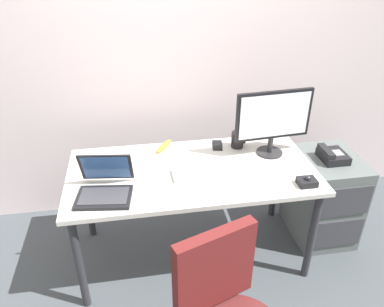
{
  "coord_description": "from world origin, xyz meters",
  "views": [
    {
      "loc": [
        -0.34,
        -2.03,
        2.04
      ],
      "look_at": [
        0.0,
        0.0,
        0.85
      ],
      "focal_mm": 35.23,
      "sensor_mm": 36.0,
      "label": 1
    }
  ],
  "objects_px": {
    "desk_phone": "(332,155)",
    "banana": "(164,146)",
    "keyboard": "(205,172)",
    "monitor_main": "(273,119)",
    "trackball_mouse": "(307,182)",
    "laptop": "(105,186)",
    "cell_phone": "(217,145)",
    "coffee_mug": "(238,139)",
    "file_cabinet": "(323,197)"
  },
  "relations": [
    {
      "from": "file_cabinet",
      "to": "coffee_mug",
      "type": "bearing_deg",
      "value": 164.63
    },
    {
      "from": "file_cabinet",
      "to": "banana",
      "type": "xyz_separation_m",
      "value": [
        -1.16,
        0.24,
        0.41
      ]
    },
    {
      "from": "laptop",
      "to": "desk_phone",
      "type": "bearing_deg",
      "value": 8.38
    },
    {
      "from": "desk_phone",
      "to": "cell_phone",
      "type": "bearing_deg",
      "value": 163.5
    },
    {
      "from": "file_cabinet",
      "to": "banana",
      "type": "bearing_deg",
      "value": 168.47
    },
    {
      "from": "keyboard",
      "to": "banana",
      "type": "height_order",
      "value": "banana"
    },
    {
      "from": "desk_phone",
      "to": "laptop",
      "type": "xyz_separation_m",
      "value": [
        -1.55,
        -0.23,
        0.08
      ]
    },
    {
      "from": "monitor_main",
      "to": "banana",
      "type": "height_order",
      "value": "monitor_main"
    },
    {
      "from": "monitor_main",
      "to": "trackball_mouse",
      "type": "bearing_deg",
      "value": -77.37
    },
    {
      "from": "desk_phone",
      "to": "coffee_mug",
      "type": "height_order",
      "value": "coffee_mug"
    },
    {
      "from": "coffee_mug",
      "to": "cell_phone",
      "type": "height_order",
      "value": "coffee_mug"
    },
    {
      "from": "coffee_mug",
      "to": "banana",
      "type": "height_order",
      "value": "coffee_mug"
    },
    {
      "from": "keyboard",
      "to": "coffee_mug",
      "type": "height_order",
      "value": "coffee_mug"
    },
    {
      "from": "desk_phone",
      "to": "keyboard",
      "type": "height_order",
      "value": "desk_phone"
    },
    {
      "from": "file_cabinet",
      "to": "keyboard",
      "type": "distance_m",
      "value": 1.04
    },
    {
      "from": "trackball_mouse",
      "to": "banana",
      "type": "bearing_deg",
      "value": 143.66
    },
    {
      "from": "desk_phone",
      "to": "trackball_mouse",
      "type": "relative_size",
      "value": 1.82
    },
    {
      "from": "laptop",
      "to": "cell_phone",
      "type": "bearing_deg",
      "value": 30.55
    },
    {
      "from": "file_cabinet",
      "to": "desk_phone",
      "type": "relative_size",
      "value": 3.36
    },
    {
      "from": "banana",
      "to": "laptop",
      "type": "bearing_deg",
      "value": -129.24
    },
    {
      "from": "file_cabinet",
      "to": "monitor_main",
      "type": "height_order",
      "value": "monitor_main"
    },
    {
      "from": "banana",
      "to": "keyboard",
      "type": "bearing_deg",
      "value": -59.44
    },
    {
      "from": "file_cabinet",
      "to": "trackball_mouse",
      "type": "relative_size",
      "value": 6.1
    },
    {
      "from": "coffee_mug",
      "to": "cell_phone",
      "type": "distance_m",
      "value": 0.15
    },
    {
      "from": "file_cabinet",
      "to": "trackball_mouse",
      "type": "height_order",
      "value": "trackball_mouse"
    },
    {
      "from": "laptop",
      "to": "coffee_mug",
      "type": "height_order",
      "value": "laptop"
    },
    {
      "from": "laptop",
      "to": "file_cabinet",
      "type": "bearing_deg",
      "value": 8.93
    },
    {
      "from": "file_cabinet",
      "to": "keyboard",
      "type": "height_order",
      "value": "keyboard"
    },
    {
      "from": "file_cabinet",
      "to": "monitor_main",
      "type": "relative_size",
      "value": 1.28
    },
    {
      "from": "desk_phone",
      "to": "banana",
      "type": "bearing_deg",
      "value": 167.61
    },
    {
      "from": "monitor_main",
      "to": "desk_phone",
      "type": "bearing_deg",
      "value": -8.55
    },
    {
      "from": "file_cabinet",
      "to": "desk_phone",
      "type": "bearing_deg",
      "value": -116.78
    },
    {
      "from": "monitor_main",
      "to": "banana",
      "type": "distance_m",
      "value": 0.78
    },
    {
      "from": "keyboard",
      "to": "banana",
      "type": "xyz_separation_m",
      "value": [
        -0.22,
        0.37,
        0.01
      ]
    },
    {
      "from": "file_cabinet",
      "to": "monitor_main",
      "type": "xyz_separation_m",
      "value": [
        -0.45,
        0.05,
        0.66
      ]
    },
    {
      "from": "banana",
      "to": "file_cabinet",
      "type": "bearing_deg",
      "value": -11.53
    },
    {
      "from": "file_cabinet",
      "to": "cell_phone",
      "type": "height_order",
      "value": "cell_phone"
    },
    {
      "from": "cell_phone",
      "to": "monitor_main",
      "type": "bearing_deg",
      "value": -15.32
    },
    {
      "from": "file_cabinet",
      "to": "cell_phone",
      "type": "relative_size",
      "value": 4.73
    },
    {
      "from": "trackball_mouse",
      "to": "desk_phone",
      "type": "bearing_deg",
      "value": 44.32
    },
    {
      "from": "coffee_mug",
      "to": "banana",
      "type": "distance_m",
      "value": 0.52
    },
    {
      "from": "coffee_mug",
      "to": "cell_phone",
      "type": "relative_size",
      "value": 0.82
    },
    {
      "from": "monitor_main",
      "to": "trackball_mouse",
      "type": "relative_size",
      "value": 4.76
    },
    {
      "from": "keyboard",
      "to": "cell_phone",
      "type": "xyz_separation_m",
      "value": [
        0.16,
        0.35,
        -0.01
      ]
    },
    {
      "from": "file_cabinet",
      "to": "cell_phone",
      "type": "bearing_deg",
      "value": 164.79
    },
    {
      "from": "keyboard",
      "to": "banana",
      "type": "bearing_deg",
      "value": 120.56
    },
    {
      "from": "monitor_main",
      "to": "coffee_mug",
      "type": "height_order",
      "value": "monitor_main"
    },
    {
      "from": "trackball_mouse",
      "to": "cell_phone",
      "type": "bearing_deg",
      "value": 126.8
    },
    {
      "from": "monitor_main",
      "to": "banana",
      "type": "relative_size",
      "value": 2.76
    },
    {
      "from": "cell_phone",
      "to": "banana",
      "type": "bearing_deg",
      "value": -173.01
    }
  ]
}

